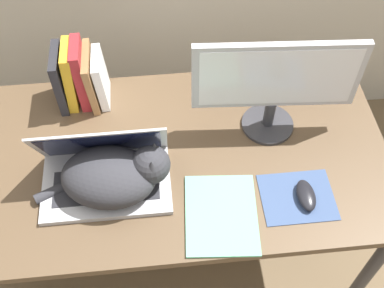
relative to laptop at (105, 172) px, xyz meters
name	(u,v)px	position (x,y,z in m)	size (l,w,h in m)	color
desk	(173,167)	(0.21, 0.07, -0.11)	(1.41, 0.74, 0.71)	brown
laptop	(105,172)	(0.00, 0.00, 0.00)	(0.39, 0.25, 0.24)	#B7B7BC
cat	(115,175)	(0.03, -0.04, 0.03)	(0.42, 0.25, 0.17)	#333338
external_monitor	(276,83)	(0.54, 0.17, 0.16)	(0.51, 0.17, 0.36)	#333338
mousepad	(297,197)	(0.57, -0.12, -0.04)	(0.22, 0.18, 0.00)	#384C75
computer_mouse	(306,195)	(0.60, -0.13, -0.03)	(0.06, 0.11, 0.03)	black
book_row	(80,77)	(-0.08, 0.35, 0.06)	(0.17, 0.17, 0.24)	#232328
notepad	(221,214)	(0.34, -0.16, -0.04)	(0.23, 0.29, 0.01)	#6BBC93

